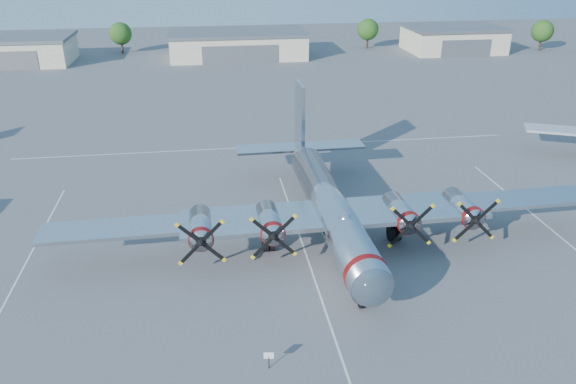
{
  "coord_description": "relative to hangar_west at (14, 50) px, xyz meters",
  "views": [
    {
      "loc": [
        -7.12,
        -39.39,
        23.29
      ],
      "look_at": [
        -0.69,
        4.35,
        3.2
      ],
      "focal_mm": 35.0,
      "sensor_mm": 36.0,
      "label": 1
    }
  ],
  "objects": [
    {
      "name": "ground",
      "position": [
        45.0,
        -81.96,
        -2.71
      ],
      "size": [
        260.0,
        260.0,
        0.0
      ],
      "primitive_type": "plane",
      "color": "#535355",
      "rests_on": "ground"
    },
    {
      "name": "parking_lines",
      "position": [
        45.0,
        -83.71,
        -2.71
      ],
      "size": [
        60.0,
        50.08,
        0.01
      ],
      "color": "silver",
      "rests_on": "ground"
    },
    {
      "name": "hangar_west",
      "position": [
        0.0,
        0.0,
        0.0
      ],
      "size": [
        22.6,
        14.6,
        5.4
      ],
      "color": "beige",
      "rests_on": "ground"
    },
    {
      "name": "hangar_center",
      "position": [
        45.0,
        -0.0,
        -0.0
      ],
      "size": [
        28.6,
        14.6,
        5.4
      ],
      "color": "beige",
      "rests_on": "ground"
    },
    {
      "name": "hangar_east",
      "position": [
        93.0,
        0.0,
        0.0
      ],
      "size": [
        20.6,
        14.6,
        5.4
      ],
      "color": "beige",
      "rests_on": "ground"
    },
    {
      "name": "tree_west",
      "position": [
        20.0,
        8.04,
        1.51
      ],
      "size": [
        4.8,
        4.8,
        6.64
      ],
      "color": "#382619",
      "rests_on": "ground"
    },
    {
      "name": "tree_east",
      "position": [
        75.0,
        6.04,
        1.51
      ],
      "size": [
        4.8,
        4.8,
        6.64
      ],
      "color": "#382619",
      "rests_on": "ground"
    },
    {
      "name": "tree_far_east",
      "position": [
        113.0,
        -1.96,
        1.51
      ],
      "size": [
        4.8,
        4.8,
        6.64
      ],
      "color": "#382619",
      "rests_on": "ground"
    },
    {
      "name": "main_bomber_b29",
      "position": [
        47.37,
        -79.77,
        -2.71
      ],
      "size": [
        45.77,
        31.68,
        10.02
      ],
      "primitive_type": null,
      "rotation": [
        0.0,
        0.0,
        0.02
      ],
      "color": "silver",
      "rests_on": "ground"
    },
    {
      "name": "info_placard",
      "position": [
        40.54,
        -95.5,
        -1.9
      ],
      "size": [
        0.61,
        0.14,
        1.16
      ],
      "rotation": [
        0.0,
        0.0,
        -0.16
      ],
      "color": "black",
      "rests_on": "ground"
    }
  ]
}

